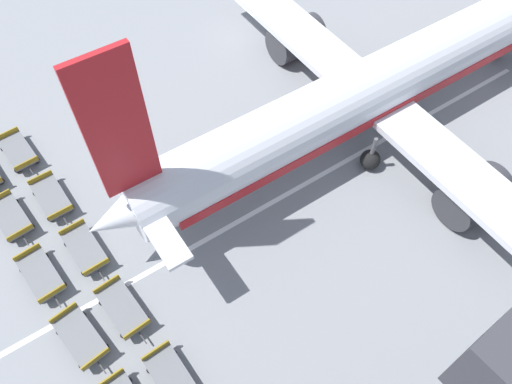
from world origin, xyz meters
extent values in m
plane|color=gray|center=(0.00, 0.00, 0.00)|extent=(500.00, 500.00, 0.00)
cylinder|color=silver|center=(12.15, 1.50, 3.37)|extent=(6.19, 34.74, 3.58)
cone|color=silver|center=(10.85, -15.74, 3.37)|extent=(3.72, 4.55, 3.40)
cube|color=red|center=(10.90, -15.07, 8.89)|extent=(0.48, 2.70, 7.46)
cube|color=silver|center=(10.89, -15.12, 3.91)|extent=(8.54, 1.87, 0.24)
cube|color=silver|center=(12.05, 0.12, 2.56)|extent=(30.40, 5.37, 0.44)
cylinder|color=#333338|center=(20.20, -0.10, 1.34)|extent=(2.85, 3.75, 2.58)
cylinder|color=#333338|center=(3.96, 1.13, 1.34)|extent=(2.85, 3.75, 2.58)
cube|color=red|center=(12.15, 1.50, 2.74)|extent=(6.00, 31.30, 0.65)
cylinder|color=#56565B|center=(12.97, 12.18, 1.54)|extent=(0.24, 0.24, 1.86)
sphere|color=black|center=(12.97, 12.18, 0.61)|extent=(1.22, 1.22, 1.22)
cylinder|color=#56565B|center=(14.58, -2.15, 1.54)|extent=(0.24, 0.24, 1.86)
sphere|color=black|center=(14.58, -2.15, 0.61)|extent=(1.22, 1.22, 1.22)
cylinder|color=#56565B|center=(9.21, -1.75, 1.54)|extent=(0.24, 0.24, 1.86)
sphere|color=black|center=(9.21, -1.75, 0.61)|extent=(1.22, 1.22, 1.22)
sphere|color=black|center=(2.08, -20.12, 0.18)|extent=(0.36, 0.36, 0.36)
cube|color=slate|center=(5.10, -20.66, 0.55)|extent=(3.09, 1.51, 0.10)
cube|color=olive|center=(6.59, -20.63, 0.76)|extent=(0.11, 1.45, 0.32)
cube|color=#333338|center=(6.98, -20.62, 0.43)|extent=(0.70, 0.07, 0.06)
sphere|color=black|center=(6.19, -21.26, 0.18)|extent=(0.36, 0.36, 0.36)
sphere|color=black|center=(6.16, -20.02, 0.18)|extent=(0.36, 0.36, 0.36)
sphere|color=black|center=(4.02, -20.07, 0.18)|extent=(0.36, 0.36, 0.36)
cube|color=slate|center=(9.42, -20.82, 0.55)|extent=(3.08, 1.49, 0.10)
cube|color=olive|center=(10.91, -20.80, 0.76)|extent=(0.10, 1.45, 0.32)
cube|color=olive|center=(7.93, -20.84, 0.76)|extent=(0.10, 1.45, 0.32)
cube|color=#333338|center=(11.30, -20.79, 0.43)|extent=(0.70, 0.07, 0.06)
sphere|color=black|center=(10.50, -21.42, 0.18)|extent=(0.36, 0.36, 0.36)
sphere|color=black|center=(10.48, -20.19, 0.18)|extent=(0.36, 0.36, 0.36)
sphere|color=black|center=(8.36, -21.45, 0.18)|extent=(0.36, 0.36, 0.36)
sphere|color=black|center=(8.34, -20.21, 0.18)|extent=(0.36, 0.36, 0.36)
cube|color=slate|center=(13.65, -20.71, 0.55)|extent=(3.14, 1.64, 0.10)
cube|color=olive|center=(15.13, -20.61, 0.76)|extent=(0.17, 1.45, 0.32)
cube|color=olive|center=(12.16, -20.80, 0.76)|extent=(0.17, 1.45, 0.32)
cube|color=#333338|center=(15.52, -20.59, 0.43)|extent=(0.70, 0.10, 0.06)
sphere|color=black|center=(14.75, -21.25, 0.18)|extent=(0.36, 0.36, 0.36)
sphere|color=black|center=(14.68, -20.02, 0.18)|extent=(0.36, 0.36, 0.36)
sphere|color=black|center=(12.62, -21.39, 0.18)|extent=(0.36, 0.36, 0.36)
sphere|color=black|center=(12.54, -20.16, 0.18)|extent=(0.36, 0.36, 0.36)
cube|color=olive|center=(16.30, -20.56, 0.76)|extent=(0.10, 1.45, 0.32)
sphere|color=black|center=(16.72, -19.95, 0.18)|extent=(0.36, 0.36, 0.36)
cube|color=slate|center=(0.81, -18.42, 0.55)|extent=(3.06, 1.46, 0.10)
cube|color=olive|center=(2.30, -18.43, 0.76)|extent=(0.08, 1.45, 0.32)
cube|color=olive|center=(-0.68, -18.42, 0.76)|extent=(0.08, 1.45, 0.32)
cube|color=#333338|center=(2.69, -18.43, 0.43)|extent=(0.70, 0.06, 0.06)
sphere|color=black|center=(1.88, -19.04, 0.18)|extent=(0.36, 0.36, 0.36)
sphere|color=black|center=(1.88, -17.81, 0.18)|extent=(0.36, 0.36, 0.36)
sphere|color=black|center=(-0.26, -19.04, 0.18)|extent=(0.36, 0.36, 0.36)
sphere|color=black|center=(-0.26, -17.81, 0.18)|extent=(0.36, 0.36, 0.36)
cube|color=slate|center=(5.25, -18.30, 0.55)|extent=(3.11, 1.57, 0.10)
cube|color=olive|center=(6.74, -18.36, 0.76)|extent=(0.14, 1.45, 0.32)
cube|color=olive|center=(3.76, -18.24, 0.76)|extent=(0.14, 1.45, 0.32)
cube|color=#333338|center=(7.12, -18.37, 0.43)|extent=(0.70, 0.09, 0.06)
sphere|color=black|center=(6.29, -18.96, 0.18)|extent=(0.36, 0.36, 0.36)
sphere|color=black|center=(6.34, -17.72, 0.18)|extent=(0.36, 0.36, 0.36)
sphere|color=black|center=(4.15, -18.87, 0.18)|extent=(0.36, 0.36, 0.36)
sphere|color=black|center=(4.20, -17.64, 0.18)|extent=(0.36, 0.36, 0.36)
cube|color=slate|center=(9.45, -18.34, 0.55)|extent=(3.10, 1.53, 0.10)
cube|color=olive|center=(10.94, -18.38, 0.76)|extent=(0.12, 1.45, 0.32)
cube|color=olive|center=(7.96, -18.30, 0.76)|extent=(0.12, 1.45, 0.32)
cube|color=#333338|center=(11.33, -18.39, 0.43)|extent=(0.70, 0.08, 0.06)
sphere|color=black|center=(10.50, -18.99, 0.18)|extent=(0.36, 0.36, 0.36)
sphere|color=black|center=(10.54, -17.75, 0.18)|extent=(0.36, 0.36, 0.36)
sphere|color=black|center=(8.36, -18.93, 0.18)|extent=(0.36, 0.36, 0.36)
sphere|color=black|center=(8.40, -17.70, 0.18)|extent=(0.36, 0.36, 0.36)
cube|color=slate|center=(13.61, -18.42, 0.55)|extent=(3.07, 1.48, 0.10)
cube|color=olive|center=(15.09, -18.40, 0.76)|extent=(0.09, 1.45, 0.32)
cube|color=olive|center=(12.12, -18.43, 0.76)|extent=(0.09, 1.45, 0.32)
cube|color=#333338|center=(15.48, -18.40, 0.43)|extent=(0.70, 0.07, 0.06)
sphere|color=black|center=(14.68, -19.02, 0.18)|extent=(0.36, 0.36, 0.36)
sphere|color=black|center=(14.67, -17.79, 0.18)|extent=(0.36, 0.36, 0.36)
sphere|color=black|center=(12.54, -19.05, 0.18)|extent=(0.36, 0.36, 0.36)
sphere|color=black|center=(12.53, -17.81, 0.18)|extent=(0.36, 0.36, 0.36)
cube|color=slate|center=(17.98, -18.30, 0.55)|extent=(3.10, 1.55, 0.10)
cube|color=olive|center=(16.49, -18.25, 0.76)|extent=(0.13, 1.45, 0.32)
sphere|color=black|center=(16.89, -18.88, 0.18)|extent=(0.36, 0.36, 0.36)
sphere|color=black|center=(16.93, -17.65, 0.18)|extent=(0.36, 0.36, 0.36)
cube|color=white|center=(13.14, -7.14, 0.00)|extent=(3.19, 38.09, 0.01)
camera|label=1|loc=(25.13, -19.12, 23.77)|focal=35.00mm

